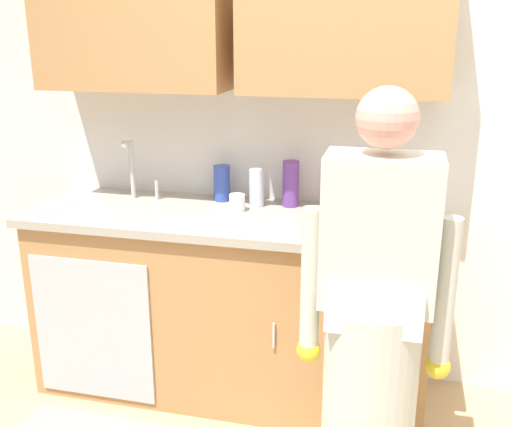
# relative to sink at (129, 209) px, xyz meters

# --- Properties ---
(kitchen_wall_with_uppers) EXTENTS (4.80, 0.44, 2.70)m
(kitchen_wall_with_uppers) POSITION_rel_sink_xyz_m (0.93, 0.29, 0.55)
(kitchen_wall_with_uppers) COLOR silver
(kitchen_wall_with_uppers) RESTS_ON ground
(counter_cabinet) EXTENTS (1.90, 0.62, 0.90)m
(counter_cabinet) POSITION_rel_sink_xyz_m (0.52, -0.01, -0.48)
(counter_cabinet) COLOR #B27F4C
(counter_cabinet) RESTS_ON ground
(countertop) EXTENTS (1.96, 0.66, 0.04)m
(countertop) POSITION_rel_sink_xyz_m (0.52, -0.01, -0.01)
(countertop) COLOR #A8A093
(countertop) RESTS_ON counter_cabinet
(sink) EXTENTS (0.50, 0.36, 0.35)m
(sink) POSITION_rel_sink_xyz_m (0.00, 0.00, 0.00)
(sink) COLOR #B7BABF
(sink) RESTS_ON counter_cabinet
(person_at_sink) EXTENTS (0.55, 0.34, 1.62)m
(person_at_sink) POSITION_rel_sink_xyz_m (1.24, -0.69, -0.23)
(person_at_sink) COLOR white
(person_at_sink) RESTS_ON ground
(bottle_water_tall) EXTENTS (0.06, 0.06, 0.16)m
(bottle_water_tall) POSITION_rel_sink_xyz_m (1.22, 0.15, 0.10)
(bottle_water_tall) COLOR #334CB2
(bottle_water_tall) RESTS_ON countertop
(bottle_soap) EXTENTS (0.06, 0.06, 0.18)m
(bottle_soap) POSITION_rel_sink_xyz_m (0.98, 0.22, 0.10)
(bottle_soap) COLOR #E05933
(bottle_soap) RESTS_ON countertop
(bottle_cleaner_spray) EXTENTS (0.08, 0.08, 0.23)m
(bottle_cleaner_spray) POSITION_rel_sink_xyz_m (0.78, 0.19, 0.13)
(bottle_cleaner_spray) COLOR #66388C
(bottle_cleaner_spray) RESTS_ON countertop
(bottle_dish_liquid) EXTENTS (0.07, 0.07, 0.19)m
(bottle_dish_liquid) POSITION_rel_sink_xyz_m (0.62, 0.15, 0.11)
(bottle_dish_liquid) COLOR silver
(bottle_dish_liquid) RESTS_ON countertop
(bottle_water_short) EXTENTS (0.08, 0.08, 0.18)m
(bottle_water_short) POSITION_rel_sink_xyz_m (0.42, 0.21, 0.10)
(bottle_water_short) COLOR #334CB2
(bottle_water_short) RESTS_ON countertop
(cup_by_sink) EXTENTS (0.08, 0.08, 0.08)m
(cup_by_sink) POSITION_rel_sink_xyz_m (0.54, 0.05, 0.06)
(cup_by_sink) COLOR white
(cup_by_sink) RESTS_ON countertop
(knife_on_counter) EXTENTS (0.17, 0.20, 0.01)m
(knife_on_counter) POSITION_rel_sink_xyz_m (-0.34, -0.15, 0.02)
(knife_on_counter) COLOR silver
(knife_on_counter) RESTS_ON countertop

